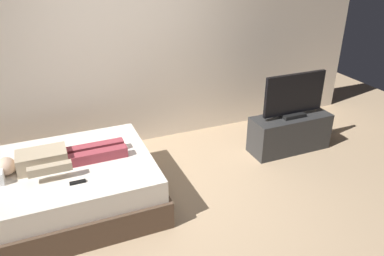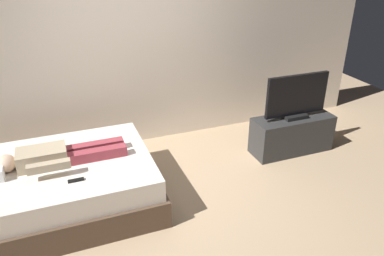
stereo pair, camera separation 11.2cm
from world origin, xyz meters
name	(u,v)px [view 1 (the left image)]	position (x,y,z in m)	size (l,w,h in m)	color
ground_plane	(171,207)	(0.00, 0.00, 0.00)	(10.00, 10.00, 0.00)	tan
back_wall	(154,42)	(0.40, 1.66, 1.40)	(6.40, 0.10, 2.80)	beige
bed	(59,189)	(-1.09, 0.41, 0.26)	(2.03, 1.48, 0.54)	brown
person	(56,158)	(-1.06, 0.43, 0.62)	(1.26, 0.46, 0.18)	tan
remote	(78,182)	(-0.91, 0.03, 0.55)	(0.15, 0.04, 0.02)	black
tv_stand	(289,133)	(1.94, 0.58, 0.25)	(1.10, 0.40, 0.50)	#2D2D2D
tv	(294,96)	(1.94, 0.58, 0.78)	(0.88, 0.20, 0.59)	black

